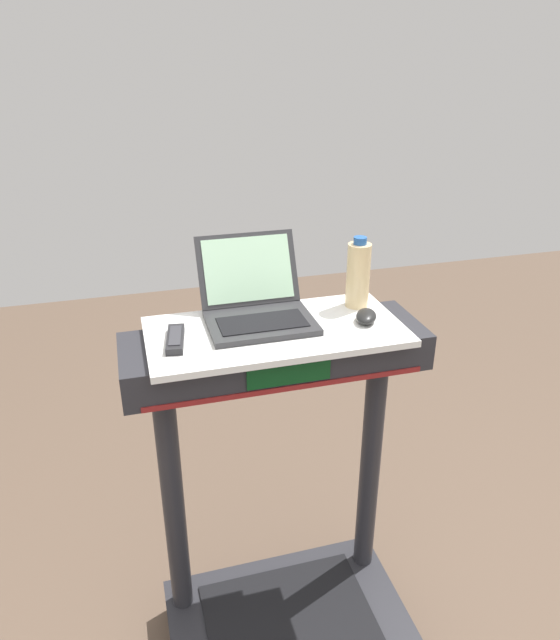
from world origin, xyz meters
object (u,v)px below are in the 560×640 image
at_px(laptop, 257,304).
at_px(water_bottle, 358,274).
at_px(computer_mouse, 366,316).
at_px(tv_remote, 175,339).

xyz_separation_m(laptop, water_bottle, (0.33, 0.01, 0.06)).
bearing_deg(computer_mouse, water_bottle, 108.02).
distance_m(laptop, tv_remote, 0.27).
xyz_separation_m(water_bottle, tv_remote, (-0.58, -0.10, -0.09)).
distance_m(laptop, water_bottle, 0.33).
xyz_separation_m(laptop, tv_remote, (-0.25, -0.09, -0.04)).
height_order(computer_mouse, water_bottle, water_bottle).
height_order(laptop, computer_mouse, laptop).
relative_size(laptop, tv_remote, 1.99).
relative_size(laptop, water_bottle, 1.46).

